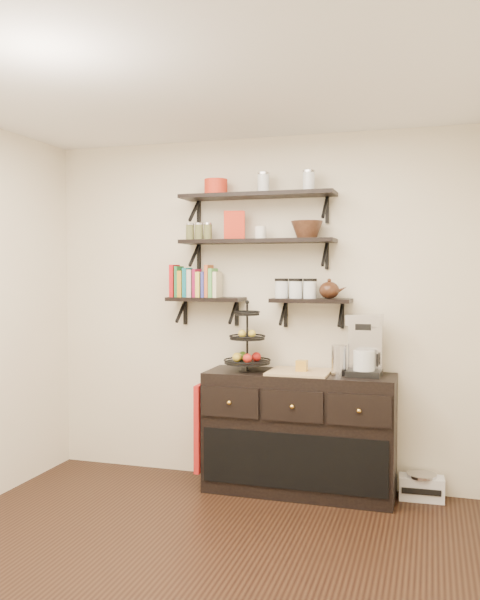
# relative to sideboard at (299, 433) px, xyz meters

# --- Properties ---
(floor) EXTENTS (3.50, 3.50, 0.00)m
(floor) POSITION_rel_sideboard_xyz_m (-0.36, -1.51, -0.45)
(floor) COLOR black
(floor) RESTS_ON ground
(ceiling) EXTENTS (3.50, 3.50, 0.02)m
(ceiling) POSITION_rel_sideboard_xyz_m (-0.36, -1.51, 2.25)
(ceiling) COLOR white
(ceiling) RESTS_ON back_wall
(back_wall) EXTENTS (3.50, 0.02, 2.70)m
(back_wall) POSITION_rel_sideboard_xyz_m (-0.36, 0.24, 0.90)
(back_wall) COLOR #EBE4C7
(back_wall) RESTS_ON ground
(shelf_top) EXTENTS (1.20, 0.27, 0.23)m
(shelf_top) POSITION_rel_sideboard_xyz_m (-0.36, 0.10, 1.78)
(shelf_top) COLOR black
(shelf_top) RESTS_ON back_wall
(shelf_mid) EXTENTS (1.20, 0.27, 0.23)m
(shelf_mid) POSITION_rel_sideboard_xyz_m (-0.36, 0.10, 1.43)
(shelf_mid) COLOR black
(shelf_mid) RESTS_ON back_wall
(shelf_low_left) EXTENTS (0.60, 0.25, 0.23)m
(shelf_low_left) POSITION_rel_sideboard_xyz_m (-0.78, 0.12, 0.98)
(shelf_low_left) COLOR black
(shelf_low_left) RESTS_ON back_wall
(shelf_low_right) EXTENTS (0.60, 0.25, 0.23)m
(shelf_low_right) POSITION_rel_sideboard_xyz_m (0.06, 0.12, 0.98)
(shelf_low_right) COLOR black
(shelf_low_right) RESTS_ON back_wall
(cookbooks) EXTENTS (0.40, 0.15, 0.26)m
(cookbooks) POSITION_rel_sideboard_xyz_m (-0.84, 0.12, 1.11)
(cookbooks) COLOR red
(cookbooks) RESTS_ON shelf_low_left
(glass_canisters) EXTENTS (0.32, 0.10, 0.13)m
(glass_canisters) POSITION_rel_sideboard_xyz_m (-0.06, 0.12, 1.06)
(glass_canisters) COLOR silver
(glass_canisters) RESTS_ON shelf_low_right
(sideboard) EXTENTS (1.40, 0.50, 0.92)m
(sideboard) POSITION_rel_sideboard_xyz_m (0.00, 0.00, 0.00)
(sideboard) COLOR black
(sideboard) RESTS_ON floor
(fruit_stand) EXTENTS (0.35, 0.35, 0.51)m
(fruit_stand) POSITION_rel_sideboard_xyz_m (-0.40, 0.00, 0.62)
(fruit_stand) COLOR black
(fruit_stand) RESTS_ON sideboard
(candle) EXTENTS (0.08, 0.08, 0.08)m
(candle) POSITION_rel_sideboard_xyz_m (0.02, 0.00, 0.50)
(candle) COLOR #BB872B
(candle) RESTS_ON sideboard
(coffee_maker) EXTENTS (0.25, 0.24, 0.45)m
(coffee_maker) POSITION_rel_sideboard_xyz_m (0.47, 0.03, 0.66)
(coffee_maker) COLOR black
(coffee_maker) RESTS_ON sideboard
(thermal_carafe) EXTENTS (0.11, 0.11, 0.22)m
(thermal_carafe) POSITION_rel_sideboard_xyz_m (0.29, -0.02, 0.56)
(thermal_carafe) COLOR silver
(thermal_carafe) RESTS_ON sideboard
(apron) EXTENTS (0.04, 0.28, 0.66)m
(apron) POSITION_rel_sideboard_xyz_m (-0.73, -0.10, 0.02)
(apron) COLOR #A21811
(apron) RESTS_ON sideboard
(radio) EXTENTS (0.32, 0.22, 0.19)m
(radio) POSITION_rel_sideboard_xyz_m (0.88, 0.11, -0.36)
(radio) COLOR silver
(radio) RESTS_ON floor
(recipe_box) EXTENTS (0.17, 0.10, 0.22)m
(recipe_box) POSITION_rel_sideboard_xyz_m (-0.54, 0.10, 1.56)
(recipe_box) COLOR red
(recipe_box) RESTS_ON shelf_mid
(walnut_bowl) EXTENTS (0.24, 0.24, 0.13)m
(walnut_bowl) POSITION_rel_sideboard_xyz_m (0.03, 0.10, 1.51)
(walnut_bowl) COLOR black
(walnut_bowl) RESTS_ON shelf_mid
(ramekins) EXTENTS (0.09, 0.09, 0.10)m
(ramekins) POSITION_rel_sideboard_xyz_m (-0.33, 0.10, 1.50)
(ramekins) COLOR white
(ramekins) RESTS_ON shelf_mid
(teapot) EXTENTS (0.21, 0.17, 0.15)m
(teapot) POSITION_rel_sideboard_xyz_m (0.20, 0.12, 1.07)
(teapot) COLOR #3A1E11
(teapot) RESTS_ON shelf_low_right
(red_pot) EXTENTS (0.18, 0.18, 0.12)m
(red_pot) POSITION_rel_sideboard_xyz_m (-0.69, 0.10, 1.86)
(red_pot) COLOR red
(red_pot) RESTS_ON shelf_top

